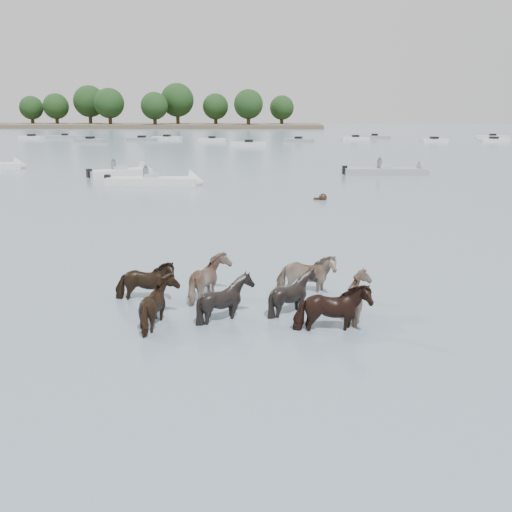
{
  "coord_description": "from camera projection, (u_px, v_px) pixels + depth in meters",
  "views": [
    {
      "loc": [
        1.31,
        -12.42,
        4.65
      ],
      "look_at": [
        0.51,
        1.35,
        1.1
      ],
      "focal_mm": 39.71,
      "sensor_mm": 36.0,
      "label": 1
    }
  ],
  "objects": [
    {
      "name": "ground",
      "position": [
        231.0,
        315.0,
        13.24
      ],
      "size": [
        400.0,
        400.0,
        0.0
      ],
      "primitive_type": "plane",
      "color": "slate",
      "rests_on": "ground"
    },
    {
      "name": "shoreline",
      "position": [
        41.0,
        125.0,
        162.05
      ],
      "size": [
        160.0,
        30.0,
        1.0
      ],
      "primitive_type": "cube",
      "color": "#4C4233",
      "rests_on": "ground"
    },
    {
      "name": "pony_herd",
      "position": [
        252.0,
        296.0,
        13.43
      ],
      "size": [
        6.86,
        3.8,
        1.37
      ],
      "color": "black",
      "rests_on": "ground"
    },
    {
      "name": "swimming_pony",
      "position": [
        322.0,
        198.0,
        30.39
      ],
      "size": [
        0.72,
        0.44,
        0.44
      ],
      "color": "black",
      "rests_on": "ground"
    },
    {
      "name": "motorboat_a",
      "position": [
        129.0,
        172.0,
        41.8
      ],
      "size": [
        4.87,
        4.38,
        1.92
      ],
      "rotation": [
        0.0,
        0.0,
        0.68
      ],
      "color": "silver",
      "rests_on": "ground"
    },
    {
      "name": "motorboat_b",
      "position": [
        165.0,
        181.0,
        36.39
      ],
      "size": [
        6.45,
        1.71,
        1.92
      ],
      "rotation": [
        0.0,
        0.0,
        0.02
      ],
      "color": "silver",
      "rests_on": "ground"
    },
    {
      "name": "motorboat_c",
      "position": [
        396.0,
        171.0,
        42.39
      ],
      "size": [
        6.68,
        1.98,
        1.92
      ],
      "rotation": [
        0.0,
        0.0,
        0.06
      ],
      "color": "gray",
      "rests_on": "ground"
    },
    {
      "name": "motorboat_f",
      "position": [
        1.0,
        166.0,
        46.35
      ],
      "size": [
        5.15,
        3.38,
        1.92
      ],
      "rotation": [
        0.0,
        0.0,
        0.4
      ],
      "color": "silver",
      "rests_on": "ground"
    },
    {
      "name": "distant_flotilla",
      "position": [
        283.0,
        139.0,
        88.46
      ],
      "size": [
        103.32,
        26.42,
        0.93
      ],
      "color": "silver",
      "rests_on": "ground"
    },
    {
      "name": "treeline",
      "position": [
        36.0,
        104.0,
        158.66
      ],
      "size": [
        144.41,
        21.12,
        12.11
      ],
      "color": "#382619",
      "rests_on": "ground"
    }
  ]
}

